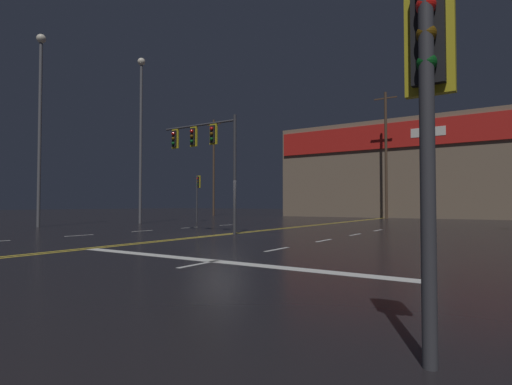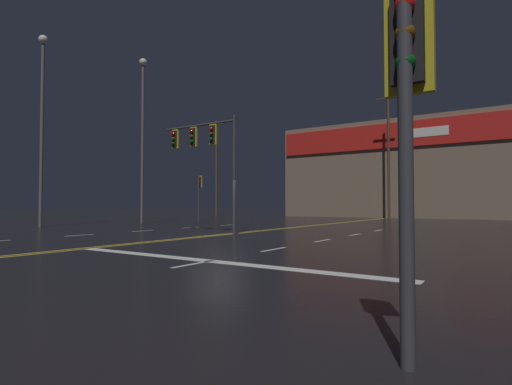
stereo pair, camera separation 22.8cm
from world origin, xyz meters
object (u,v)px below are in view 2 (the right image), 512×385
traffic_signal_corner_northwest (199,188)px  traffic_signal_corner_southeast (408,81)px  streetlight_near_right (42,108)px  streetlight_median_approach (143,121)px  traffic_signal_median (203,144)px

traffic_signal_corner_northwest → traffic_signal_corner_southeast: (21.13, -21.03, -0.31)m
traffic_signal_corner_northwest → streetlight_near_right: (-2.81, -11.47, 4.65)m
streetlight_median_approach → traffic_signal_corner_southeast: bearing=-35.8°
traffic_signal_median → traffic_signal_corner_northwest: traffic_signal_median is taller
traffic_signal_corner_northwest → streetlight_near_right: streetlight_near_right is taller
streetlight_near_right → streetlight_median_approach: size_ratio=0.98×
streetlight_near_right → traffic_signal_corner_northwest: bearing=76.2°
traffic_signal_median → streetlight_near_right: 12.29m
traffic_signal_median → streetlight_near_right: size_ratio=0.46×
streetlight_median_approach → traffic_signal_median: bearing=-25.9°
traffic_signal_median → traffic_signal_corner_southeast: traffic_signal_median is taller
traffic_signal_corner_northwest → streetlight_median_approach: size_ratio=0.31×
traffic_signal_median → traffic_signal_corner_southeast: (12.15, -11.18, -1.91)m
traffic_signal_corner_northwest → traffic_signal_median: bearing=-47.7°
traffic_signal_median → traffic_signal_corner_southeast: bearing=-42.6°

